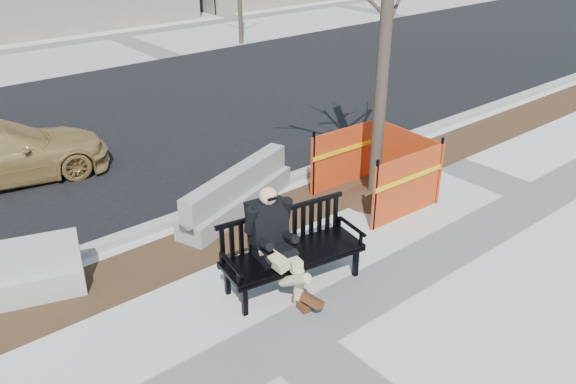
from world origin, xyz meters
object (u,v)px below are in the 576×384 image
at_px(bench, 293,284).
at_px(seated_man, 273,288).
at_px(tree_fence, 373,199).
at_px(sedan, 5,180).
at_px(jersey_barrier_right, 238,210).

distance_m(bench, seated_man, 0.30).
distance_m(bench, tree_fence, 3.11).
relative_size(bench, tree_fence, 0.33).
height_order(tree_fence, sedan, tree_fence).
height_order(bench, sedan, sedan).
distance_m(seated_man, tree_fence, 3.34).
height_order(seated_man, sedan, seated_man).
bearing_deg(jersey_barrier_right, bench, -125.95).
xyz_separation_m(bench, sedan, (-2.20, 6.36, 0.00)).
xyz_separation_m(seated_man, jersey_barrier_right, (0.95, 2.26, 0.00)).
xyz_separation_m(seated_man, tree_fence, (3.18, 1.02, 0.00)).
height_order(seated_man, tree_fence, tree_fence).
relative_size(bench, jersey_barrier_right, 0.75).
bearing_deg(bench, seated_man, 169.17).
bearing_deg(bench, sedan, 118.27).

